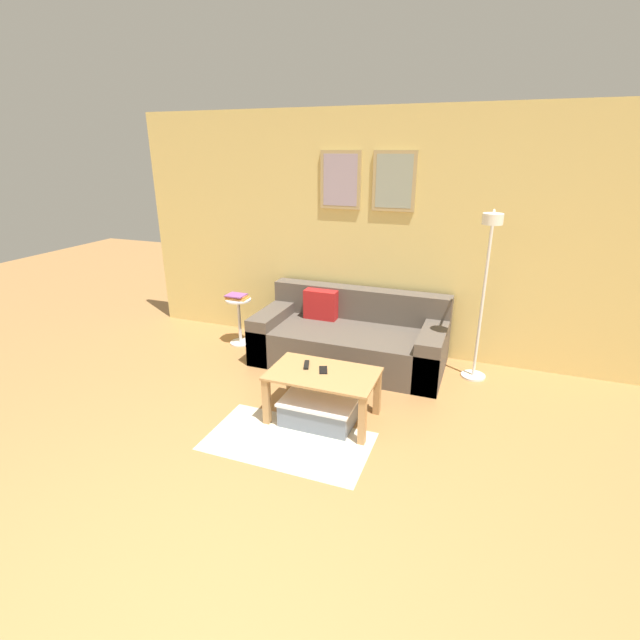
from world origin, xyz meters
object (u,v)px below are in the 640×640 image
book_stack (237,297)px  cell_phone (323,370)px  floor_lamp (485,278)px  remote_control (307,365)px  couch (350,339)px  coffee_table (323,382)px  storage_bin (320,410)px  side_table (239,317)px

book_stack → cell_phone: 1.86m
floor_lamp → remote_control: (-1.32, -1.01, -0.63)m
couch → cell_phone: size_ratio=14.02×
coffee_table → storage_bin: coffee_table is taller
coffee_table → cell_phone: size_ratio=6.35×
storage_bin → cell_phone: 0.34m
coffee_table → cell_phone: cell_phone is taller
couch → floor_lamp: (1.27, -0.09, 0.81)m
side_table → cell_phone: (1.46, -1.14, 0.11)m
side_table → floor_lamp: bearing=-2.2°
floor_lamp → side_table: floor_lamp is taller
book_stack → side_table: bearing=16.0°
couch → floor_lamp: 1.51m
storage_bin → book_stack: bearing=140.3°
book_stack → remote_control: 1.72m
coffee_table → book_stack: 1.90m
side_table → remote_control: (1.30, -1.11, 0.12)m
book_stack → floor_lamp: bearing=-2.1°
floor_lamp → remote_control: 1.78m
side_table → remote_control: bearing=-40.6°
book_stack → storage_bin: bearing=-39.7°
floor_lamp → book_stack: 2.68m
couch → coffee_table: 1.17m
couch → floor_lamp: floor_lamp is taller
coffee_table → remote_control: 0.21m
couch → side_table: size_ratio=3.61×
floor_lamp → book_stack: (-2.63, 0.10, -0.50)m
storage_bin → book_stack: book_stack is taller
couch → book_stack: 1.39m
remote_control → coffee_table: bearing=-40.2°
storage_bin → remote_control: bearing=144.2°
coffee_table → storage_bin: 0.24m
floor_lamp → side_table: bearing=177.8°
storage_bin → cell_phone: cell_phone is taller
remote_control → couch: bearing=68.6°
coffee_table → book_stack: (-1.48, 1.17, 0.23)m
storage_bin → floor_lamp: size_ratio=0.37×
remote_control → storage_bin: bearing=-54.6°
couch → side_table: 1.35m
couch → coffee_table: (0.12, -1.16, 0.09)m
coffee_table → cell_phone: 0.10m
cell_phone → book_stack: bearing=120.9°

